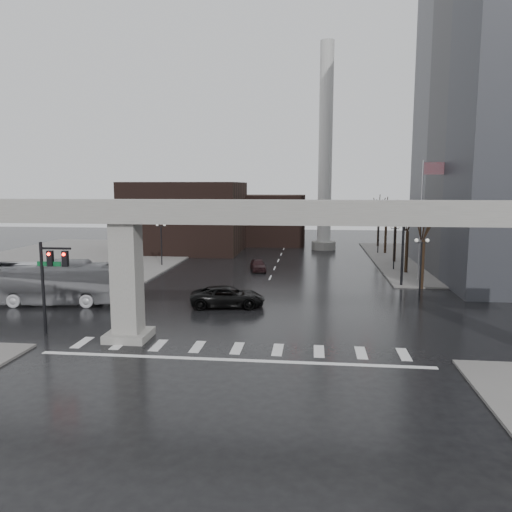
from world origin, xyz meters
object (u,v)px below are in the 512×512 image
object	(u,v)px
pickup_truck	(228,297)
city_bus	(50,283)
signal_mast_arm	(362,225)
far_car	(258,265)

from	to	relation	value
pickup_truck	city_bus	xyz separation A→B (m)	(-14.40, -0.69, 0.94)
pickup_truck	signal_mast_arm	bearing A→B (deg)	-57.52
signal_mast_arm	pickup_truck	world-z (taller)	signal_mast_arm
city_bus	far_car	xyz separation A→B (m)	(14.96, 17.59, -1.08)
city_bus	pickup_truck	bearing A→B (deg)	-93.08
signal_mast_arm	city_bus	xyz separation A→B (m)	(-25.67, -10.48, -4.07)
signal_mast_arm	far_car	bearing A→B (deg)	146.43
signal_mast_arm	far_car	world-z (taller)	signal_mast_arm
signal_mast_arm	city_bus	bearing A→B (deg)	-157.78
pickup_truck	city_bus	world-z (taller)	city_bus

